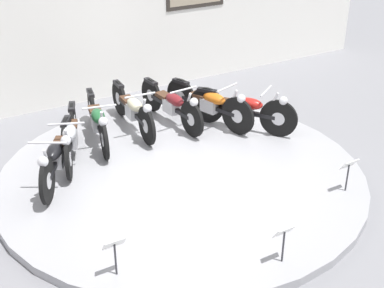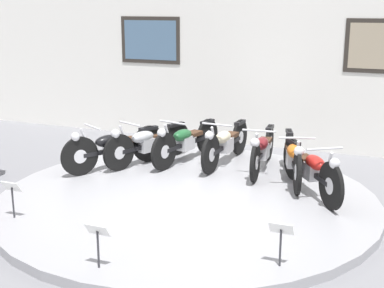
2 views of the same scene
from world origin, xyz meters
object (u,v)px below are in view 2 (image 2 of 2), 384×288
Objects in this scene: motorcycle_maroon at (262,149)px; motorcycle_orange at (293,156)px; motorcycle_silver at (147,142)px; info_placard_front_left at (12,191)px; motorcycle_green at (185,140)px; info_placard_front_centre at (98,236)px; motorcycle_black at (114,146)px; info_placard_front_right at (281,234)px; motorcycle_cream at (225,142)px; motorcycle_red at (312,168)px.

motorcycle_maroon is 1.02× the size of motorcycle_orange.
motorcycle_silver reaches higher than info_placard_front_left.
info_placard_front_left is (-2.49, -3.29, -0.02)m from motorcycle_maroon.
motorcycle_orange is at bearing -9.81° from motorcycle_green.
info_placard_front_left is at bearing -136.36° from motorcycle_orange.
motorcycle_silver is at bearing -170.20° from motorcycle_maroon.
motorcycle_black is at bearing 117.70° from info_placard_front_centre.
motorcycle_cream is at bearing 117.68° from info_placard_front_right.
info_placard_front_centre is at bearing -109.25° from motorcycle_orange.
motorcycle_red reaches higher than motorcycle_silver.
motorcycle_cream is 1.01× the size of motorcycle_maroon.
info_placard_front_left is (-0.11, -2.43, -0.03)m from motorcycle_black.
motorcycle_green is 3.85× the size of info_placard_front_left.
motorcycle_maroon is 3.46m from info_placard_front_right.
info_placard_front_right is (1.08, -3.29, -0.02)m from motorcycle_maroon.
motorcycle_cream is at bearing 160.14° from motorcycle_orange.
motorcycle_cream is at bearing 149.74° from motorcycle_red.
info_placard_front_left and info_placard_front_right have the same top height.
motorcycle_green is at bearing 41.61° from motorcycle_black.
motorcycle_red is (2.99, -0.51, 0.01)m from motorcycle_silver.
motorcycle_black is 1.95m from motorcycle_cream.
motorcycle_green is 3.46m from info_placard_front_left.
motorcycle_maroon is at bearing 52.84° from info_placard_front_left.
motorcycle_silver is at bearing -160.06° from motorcycle_cream.
motorcycle_maroon is at bearing -0.08° from motorcycle_green.
info_placard_front_left is at bearing -92.52° from motorcycle_black.
motorcycle_cream reaches higher than info_placard_front_right.
info_placard_front_right is at bearing 23.45° from info_placard_front_centre.
motorcycle_cream reaches higher than info_placard_front_centre.
motorcycle_cream is at bearing 19.94° from motorcycle_silver.
motorcycle_red is at bearing -19.79° from motorcycle_green.
motorcycle_red reaches higher than motorcycle_cream.
motorcycle_black is at bearing -138.39° from motorcycle_green.
motorcycle_red reaches higher than info_placard_front_right.
motorcycle_green is 0.72m from motorcycle_cream.
info_placard_front_left and info_placard_front_centre have the same top height.
motorcycle_green reaches higher than info_placard_front_right.
motorcycle_black is 0.89× the size of motorcycle_maroon.
motorcycle_green is (0.97, 0.86, -0.00)m from motorcycle_black.
info_placard_front_right is at bearing -80.56° from motorcycle_orange.
motorcycle_silver reaches higher than info_placard_front_right.
motorcycle_cream is (1.30, 0.47, 0.01)m from motorcycle_silver.
info_placard_front_centre is (0.00, -4.19, -0.03)m from motorcycle_cream.
info_placard_front_right is (3.09, -2.94, -0.02)m from motorcycle_silver.
motorcycle_green is 1.16× the size of motorcycle_red.
motorcycle_red reaches higher than info_placard_front_centre.
info_placard_front_left is 3.58m from info_placard_front_right.
motorcycle_green is 1.01× the size of motorcycle_orange.
motorcycle_orange is at bearing -19.86° from motorcycle_cream.
info_placard_front_right is at bearing -62.32° from motorcycle_cream.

